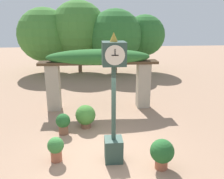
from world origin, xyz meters
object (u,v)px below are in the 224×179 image
potted_plant_far_left (86,116)px  pedestal_clock (114,98)px  potted_plant_near_right (56,148)px  potted_plant_near_left (162,152)px  potted_plant_far_right (63,123)px

potted_plant_far_left → pedestal_clock: bearing=-69.7°
potted_plant_near_right → potted_plant_far_left: size_ratio=0.83×
potted_plant_near_right → potted_plant_far_left: (0.82, 2.16, 0.06)m
pedestal_clock → potted_plant_near_left: size_ratio=4.27×
potted_plant_far_left → potted_plant_far_right: (-0.79, -0.45, -0.05)m
pedestal_clock → potted_plant_near_left: bearing=-21.5°
potted_plant_near_left → potted_plant_far_right: potted_plant_near_left is taller
potted_plant_far_left → potted_plant_far_right: bearing=-150.2°
potted_plant_near_right → potted_plant_far_right: size_ratio=0.97×
potted_plant_near_left → potted_plant_far_right: 3.74m
potted_plant_near_right → potted_plant_far_left: 2.31m
pedestal_clock → potted_plant_near_right: bearing=175.7°
potted_plant_near_left → pedestal_clock: bearing=158.5°
pedestal_clock → potted_plant_near_right: size_ratio=4.96×
potted_plant_near_right → potted_plant_far_left: potted_plant_far_left is taller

